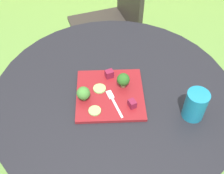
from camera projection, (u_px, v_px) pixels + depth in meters
The scene contains 12 objects.
ground_plane at pixel (113, 167), 1.77m from camera, with size 12.00×12.00×0.00m, color #669342.
patio_table at pixel (114, 119), 1.38m from camera, with size 1.07×1.07×0.74m.
patio_chair at pixel (115, 16), 1.99m from camera, with size 0.55×0.55×0.90m.
salad_plate at pixel (110, 94), 1.20m from camera, with size 0.29×0.29×0.01m, color maroon.
drinking_glass at pixel (195, 106), 1.09m from camera, with size 0.09×0.09×0.13m.
fork at pixel (113, 101), 1.16m from camera, with size 0.07×0.15×0.00m.
broccoli_floret_0 at pixel (123, 80), 1.19m from camera, with size 0.06×0.06×0.07m.
broccoli_floret_1 at pixel (83, 93), 1.14m from camera, with size 0.06×0.06×0.07m.
cucumber_slice_0 at pixel (95, 111), 1.12m from camera, with size 0.05×0.05×0.01m, color #8EB766.
cucumber_slice_1 at pixel (100, 88), 1.21m from camera, with size 0.06×0.06×0.01m, color #8EB766.
beet_chunk_0 at pixel (109, 74), 1.25m from camera, with size 0.04×0.03×0.04m, color maroon.
beet_chunk_1 at pixel (132, 104), 1.13m from camera, with size 0.03×0.03×0.03m, color maroon.
Camera 1 is at (-0.04, -0.80, 1.66)m, focal length 44.29 mm.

